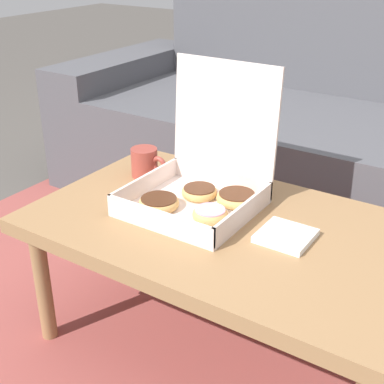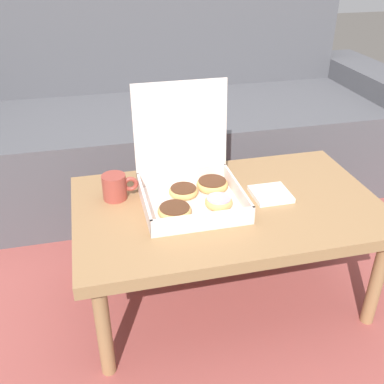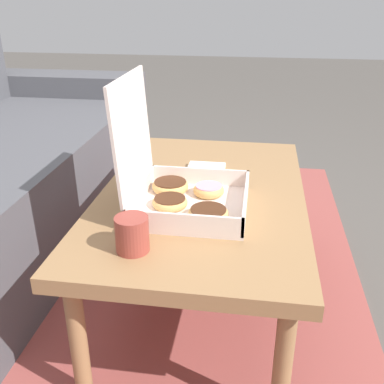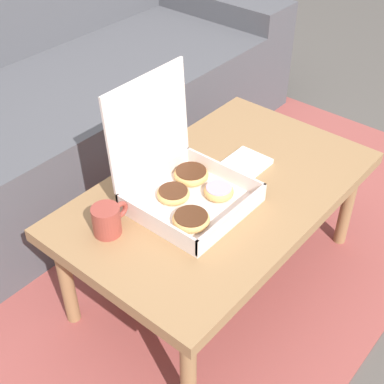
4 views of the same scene
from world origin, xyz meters
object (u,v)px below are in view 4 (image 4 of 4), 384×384
(pastry_box, at_px, (183,182))
(coffee_mug, at_px, (107,220))
(couch, at_px, (31,111))
(coffee_table, at_px, (220,198))

(pastry_box, distance_m, coffee_mug, 0.25)
(pastry_box, height_order, coffee_mug, pastry_box)
(couch, distance_m, pastry_box, 0.94)
(coffee_table, xyz_separation_m, coffee_mug, (-0.35, 0.12, 0.08))
(coffee_table, height_order, coffee_mug, coffee_mug)
(coffee_mug, bearing_deg, coffee_table, -18.50)
(pastry_box, bearing_deg, couch, 83.28)
(couch, relative_size, pastry_box, 6.70)
(couch, xyz_separation_m, coffee_mug, (-0.35, -0.86, 0.13))
(couch, xyz_separation_m, coffee_table, (0.00, -0.98, 0.05))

